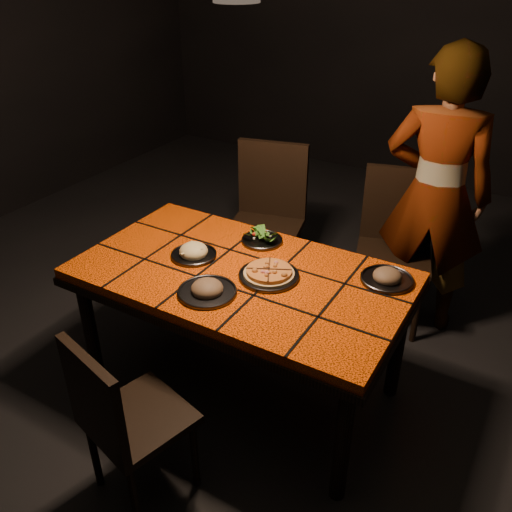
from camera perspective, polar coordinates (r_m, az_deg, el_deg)
The scene contains 11 objects.
room_shell at distance 2.33m, azimuth -1.85°, elevation 14.28°, with size 6.04×7.04×3.08m.
dining_table at distance 2.68m, azimuth -1.56°, elevation -3.04°, with size 1.62×0.92×0.75m.
chair_near at distance 2.33m, azimuth -14.07°, elevation -16.00°, with size 0.47×0.47×0.85m.
chair_far_left at distance 3.60m, azimuth 1.24°, elevation 4.70°, with size 0.56×0.56×1.03m.
chair_far_right at distance 3.45m, azimuth 14.43°, elevation 1.90°, with size 0.55×0.55×0.98m.
diner at distance 3.33m, azimuth 18.39°, elevation 6.06°, with size 0.63×0.41×1.72m, color brown.
plate_pizza at distance 2.58m, azimuth 1.37°, elevation -1.90°, with size 0.33×0.33×0.04m.
plate_pasta at distance 2.77m, azimuth -6.57°, elevation 0.34°, with size 0.23×0.23×0.08m.
plate_salad at distance 2.88m, azimuth 0.64°, elevation 1.95°, with size 0.22×0.22×0.07m.
plate_mushroom_a at distance 2.47m, azimuth -5.17°, elevation -3.49°, with size 0.27×0.27×0.09m.
plate_mushroom_b at distance 2.62m, azimuth 13.64°, elevation -2.15°, with size 0.25×0.25×0.08m.
Camera 1 is at (1.20, -1.89, 2.14)m, focal length 38.00 mm.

